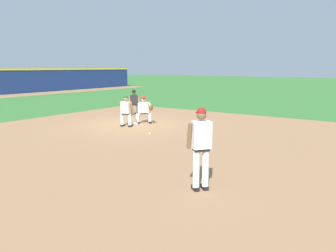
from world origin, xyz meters
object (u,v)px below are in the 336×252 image
object	(u,v)px
baseball	(150,134)
umpire	(134,101)
baserunner	(126,110)
first_baseman	(144,109)
first_base_bag	(133,123)
pitcher	(201,144)

from	to	relation	value
baseball	umpire	size ratio (longest dim) A/B	0.05
baserunner	first_baseman	bearing A→B (deg)	-9.37
umpire	baseball	bearing A→B (deg)	-132.87
baseball	first_baseman	size ratio (longest dim) A/B	0.06
baserunner	first_base_bag	bearing A→B (deg)	14.37
first_baseman	first_base_bag	bearing A→B (deg)	142.24
pitcher	umpire	distance (m)	11.77
pitcher	umpire	xyz separation A→B (m)	(7.91, 8.72, -0.27)
baseball	pitcher	distance (m)	6.35
first_base_bag	umpire	bearing A→B (deg)	39.34
pitcher	baseball	bearing A→B (deg)	48.40
first_baseman	baserunner	world-z (taller)	baserunner
first_base_bag	pitcher	xyz separation A→B (m)	(-5.61, -6.84, 1.01)
first_base_bag	umpire	distance (m)	3.06
first_base_bag	pitcher	distance (m)	8.90
first_baseman	baserunner	bearing A→B (deg)	170.63
first_baseman	pitcher	bearing A→B (deg)	-133.09
baserunner	baseball	bearing A→B (deg)	-111.65
first_base_bag	first_baseman	distance (m)	0.90
first_baseman	umpire	xyz separation A→B (m)	(1.84, 2.24, 0.06)
umpire	pitcher	bearing A→B (deg)	-132.19
first_base_bag	umpire	size ratio (longest dim) A/B	0.26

